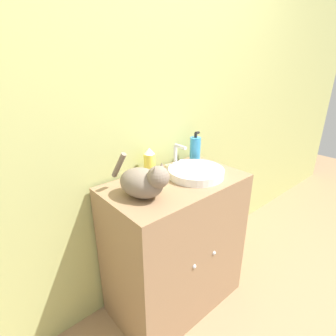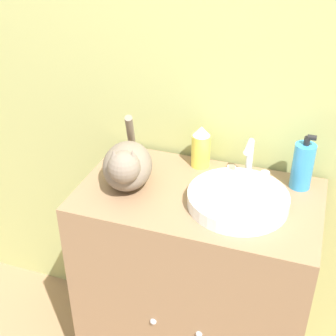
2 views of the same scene
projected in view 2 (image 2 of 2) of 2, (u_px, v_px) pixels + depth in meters
wall_back at (224, 69)px, 1.66m from camera, size 6.00×0.05×2.50m
vanity_cabinet at (195, 288)px, 1.84m from camera, size 0.83×0.50×0.90m
sink_basin at (238, 199)px, 1.54m from camera, size 0.33×0.33×0.05m
faucet at (249, 162)px, 1.65m from camera, size 0.15×0.11×0.16m
cat at (127, 165)px, 1.60m from camera, size 0.24×0.35×0.22m
soap_bottle at (303, 166)px, 1.60m from camera, size 0.07×0.07×0.21m
spray_bottle at (201, 147)px, 1.73m from camera, size 0.07×0.07×0.16m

